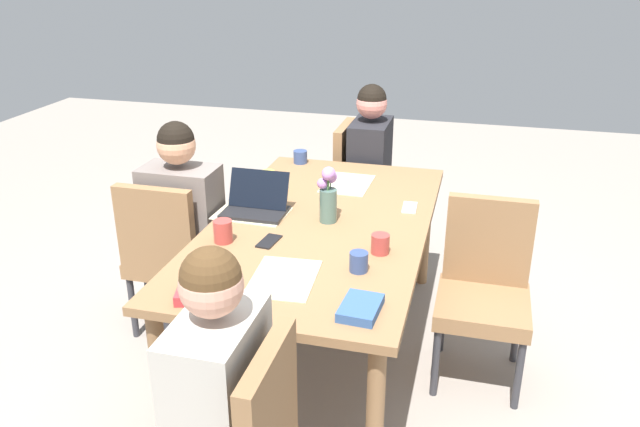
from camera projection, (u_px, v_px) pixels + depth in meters
ground_plane at (320, 348)px, 3.46m from camera, size 10.00×10.00×0.00m
dining_table at (320, 236)px, 3.19m from camera, size 1.93×1.06×0.74m
chair_head_right_left_mid at (360, 182)px, 4.41m from camera, size 0.44×0.44×0.90m
person_head_right_left_mid at (369, 183)px, 4.33m from camera, size 0.40×0.36×1.19m
chair_far_left_far at (169, 250)px, 3.43m from camera, size 0.44×0.44×0.90m
person_far_left_far at (185, 241)px, 3.47m from camera, size 0.36×0.40×1.19m
chair_near_right_near at (485, 283)px, 3.10m from camera, size 0.44×0.44×0.90m
flower_vase at (328, 193)px, 3.13m from camera, size 0.11×0.10×0.29m
placemat_head_left_left_near at (283, 278)px, 2.64m from camera, size 0.38×0.28×0.00m
placemat_head_right_left_mid at (347, 184)px, 3.67m from camera, size 0.37×0.27×0.00m
placemat_far_left_far at (252, 213)px, 3.27m from camera, size 0.27×0.37×0.00m
laptop_far_left_far at (256, 205)px, 3.27m from camera, size 0.22×0.32×0.20m
coffee_mug_near_left at (223, 231)px, 2.94m from camera, size 0.09×0.09×0.11m
coffee_mug_near_right at (268, 180)px, 3.59m from camera, size 0.07×0.07×0.11m
coffee_mug_centre_left at (380, 244)px, 2.84m from camera, size 0.08×0.08×0.09m
coffee_mug_centre_right at (359, 262)px, 2.68m from camera, size 0.08×0.08×0.09m
coffee_mug_far_left at (300, 157)px, 4.01m from camera, size 0.09×0.09×0.08m
book_red_cover at (361, 308)px, 2.39m from camera, size 0.21×0.15×0.04m
book_blue_cover at (196, 290)px, 2.51m from camera, size 0.23×0.19×0.04m
phone_black at (269, 241)px, 2.96m from camera, size 0.16×0.09×0.01m
phone_silver at (410, 207)px, 3.34m from camera, size 0.15×0.08×0.01m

